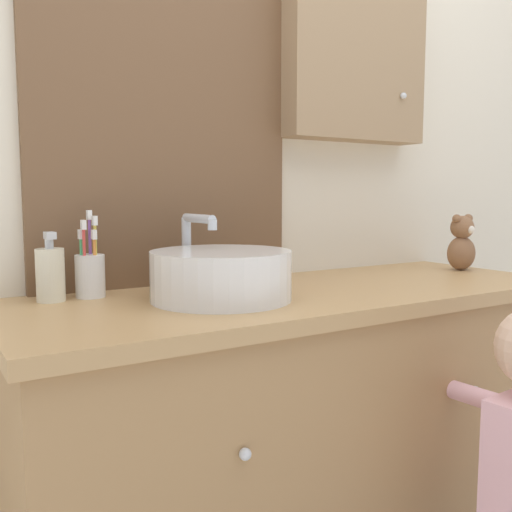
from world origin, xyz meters
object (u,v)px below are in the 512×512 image
(soap_dispenser, at_px, (50,274))
(toothbrush_holder, at_px, (90,273))
(teddy_bear, at_px, (462,244))
(sink_basin, at_px, (221,274))

(soap_dispenser, bearing_deg, toothbrush_holder, 4.33)
(toothbrush_holder, height_order, teddy_bear, toothbrush_holder)
(sink_basin, bearing_deg, soap_dispenser, 151.62)
(sink_basin, height_order, soap_dispenser, sink_basin)
(sink_basin, bearing_deg, teddy_bear, 3.51)
(soap_dispenser, bearing_deg, sink_basin, -28.38)
(sink_basin, distance_m, soap_dispenser, 0.38)
(toothbrush_holder, xyz_separation_m, teddy_bear, (1.14, -0.13, 0.03))
(sink_basin, height_order, toothbrush_holder, toothbrush_holder)
(sink_basin, distance_m, teddy_bear, 0.90)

